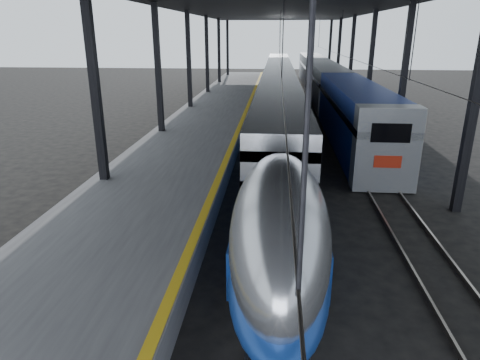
# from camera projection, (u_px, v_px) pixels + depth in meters

# --- Properties ---
(ground) EXTENTS (160.00, 160.00, 0.00)m
(ground) POSITION_uv_depth(u_px,v_px,m) (218.00, 259.00, 14.42)
(ground) COLOR black
(ground) RESTS_ON ground
(platform) EXTENTS (6.00, 80.00, 1.00)m
(platform) POSITION_uv_depth(u_px,v_px,m) (207.00, 124.00, 33.37)
(platform) COLOR #4C4C4F
(platform) RESTS_ON ground
(yellow_strip) EXTENTS (0.30, 80.00, 0.01)m
(yellow_strip) POSITION_uv_depth(u_px,v_px,m) (243.00, 118.00, 32.99)
(yellow_strip) COLOR gold
(yellow_strip) RESTS_ON platform
(rails) EXTENTS (6.52, 80.00, 0.16)m
(rails) POSITION_uv_depth(u_px,v_px,m) (310.00, 131.00, 32.88)
(rails) COLOR slate
(rails) RESTS_ON ground
(canopy) EXTENTS (18.00, 75.00, 9.47)m
(canopy) POSITION_uv_depth(u_px,v_px,m) (280.00, 4.00, 30.13)
(canopy) COLOR black
(canopy) RESTS_ON ground
(tgv_train) EXTENTS (2.83, 65.20, 4.05)m
(tgv_train) POSITION_uv_depth(u_px,v_px,m) (278.00, 96.00, 37.90)
(tgv_train) COLOR #AEB0B5
(tgv_train) RESTS_ON ground
(second_train) EXTENTS (2.96, 56.05, 4.07)m
(second_train) POSITION_uv_depth(u_px,v_px,m) (326.00, 84.00, 45.24)
(second_train) COLOR navy
(second_train) RESTS_ON ground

